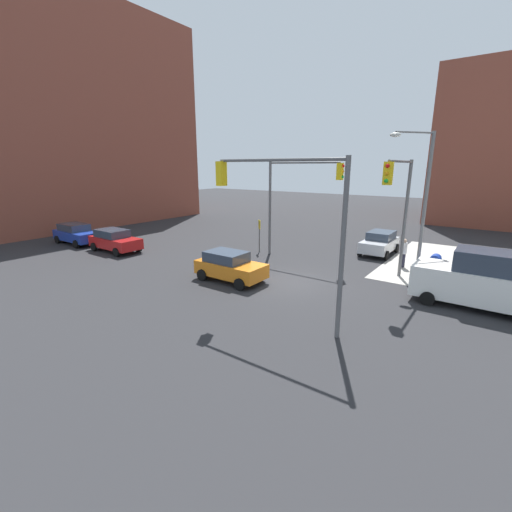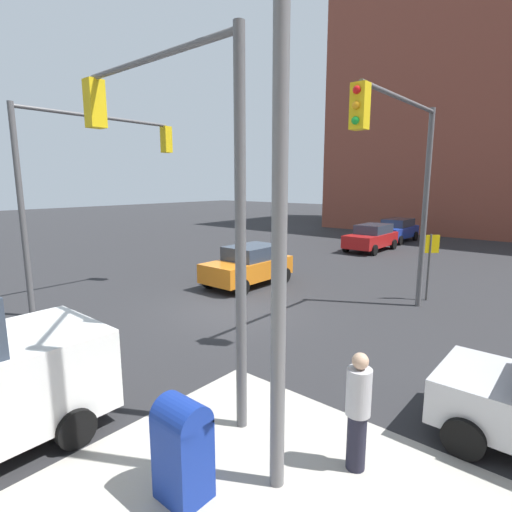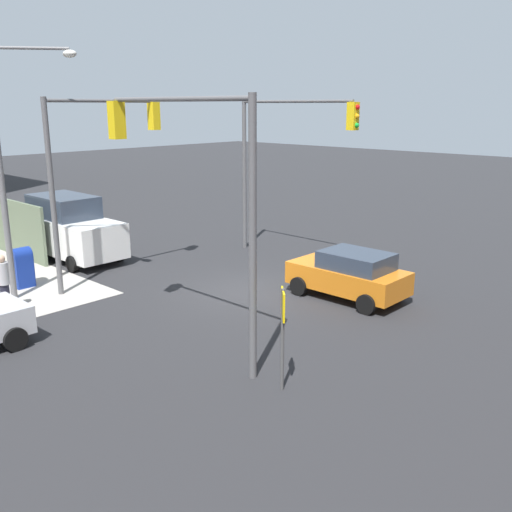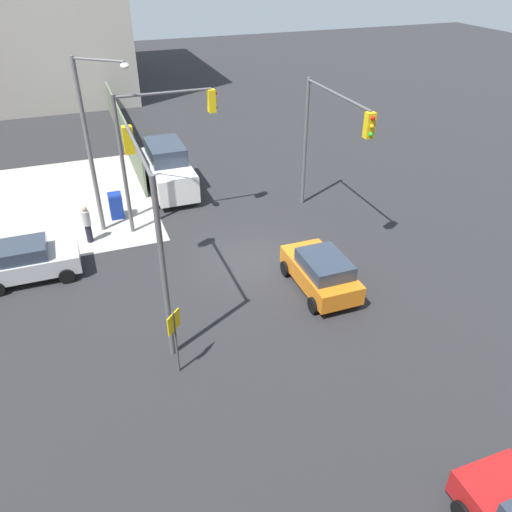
% 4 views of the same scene
% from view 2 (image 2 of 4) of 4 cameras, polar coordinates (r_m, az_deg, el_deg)
% --- Properties ---
extents(ground_plane, '(120.00, 120.00, 0.00)m').
position_cam_2_polar(ground_plane, '(13.36, -3.35, -7.80)').
color(ground_plane, '#28282B').
extents(traffic_signal_nw_corner, '(5.39, 0.36, 6.50)m').
position_cam_2_polar(traffic_signal_nw_corner, '(12.38, 20.50, 11.88)').
color(traffic_signal_nw_corner, '#59595B').
rests_on(traffic_signal_nw_corner, ground).
extents(traffic_signal_se_corner, '(5.87, 0.36, 6.50)m').
position_cam_2_polar(traffic_signal_se_corner, '(14.98, -22.67, 11.48)').
color(traffic_signal_se_corner, '#59595B').
rests_on(traffic_signal_se_corner, ground).
extents(traffic_signal_ne_corner, '(0.36, 4.60, 6.50)m').
position_cam_2_polar(traffic_signal_ne_corner, '(7.60, -12.16, 13.23)').
color(traffic_signal_ne_corner, '#59595B').
rests_on(traffic_signal_ne_corner, ground).
extents(street_lamp_corner, '(1.89, 2.15, 8.00)m').
position_cam_2_polar(street_lamp_corner, '(5.34, 2.48, 16.09)').
color(street_lamp_corner, slate).
rests_on(street_lamp_corner, ground).
extents(warning_sign_two_way, '(0.48, 0.48, 2.40)m').
position_cam_2_polar(warning_sign_two_way, '(15.39, 23.55, 0.07)').
color(warning_sign_two_way, '#4C4C4C').
rests_on(warning_sign_two_way, ground).
extents(mailbox_blue, '(0.56, 0.64, 1.43)m').
position_cam_2_polar(mailbox_blue, '(5.89, -10.44, -25.16)').
color(mailbox_blue, navy).
rests_on(mailbox_blue, ground).
extents(sedan_orange, '(3.91, 2.02, 1.62)m').
position_cam_2_polar(sedan_orange, '(16.42, -1.04, -1.28)').
color(sedan_orange, orange).
rests_on(sedan_orange, ground).
extents(hatchback_red, '(4.29, 2.02, 1.62)m').
position_cam_2_polar(hatchback_red, '(25.83, 16.16, 2.61)').
color(hatchback_red, '#B21919').
rests_on(hatchback_red, ground).
extents(sedan_blue, '(4.41, 2.02, 1.62)m').
position_cam_2_polar(sedan_blue, '(30.47, 19.41, 3.56)').
color(sedan_blue, '#1E389E').
rests_on(sedan_blue, ground).
extents(pedestrian_crossing, '(0.36, 0.36, 1.82)m').
position_cam_2_polar(pedestrian_crossing, '(6.34, 14.35, -20.47)').
color(pedestrian_crossing, '#B2B2B7').
rests_on(pedestrian_crossing, ground).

